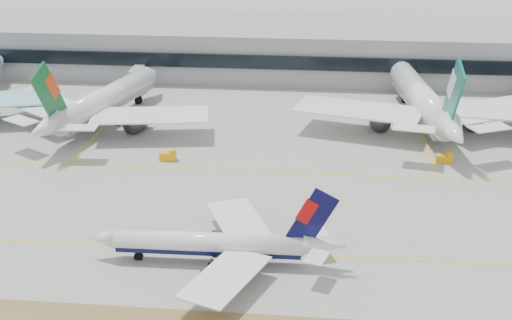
# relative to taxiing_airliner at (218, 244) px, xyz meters

# --- Properties ---
(ground) EXTENTS (3000.00, 3000.00, 0.00)m
(ground) POSITION_rel_taxiing_airliner_xyz_m (5.65, 9.07, -3.44)
(ground) COLOR gray
(ground) RESTS_ON ground
(taxiing_airliner) EXTENTS (42.42, 36.93, 14.27)m
(taxiing_airliner) POSITION_rel_taxiing_airliner_xyz_m (0.00, 0.00, 0.00)
(taxiing_airliner) COLOR white
(taxiing_airliner) RESTS_ON ground
(widebody_eva) EXTENTS (59.87, 59.62, 21.91)m
(widebody_eva) POSITION_rel_taxiing_airliner_xyz_m (-39.36, 65.78, 2.38)
(widebody_eva) COLOR white
(widebody_eva) RESTS_ON ground
(widebody_cathay) EXTENTS (66.90, 65.93, 24.02)m
(widebody_cathay) POSITION_rel_taxiing_airliner_xyz_m (40.95, 72.62, 2.94)
(widebody_cathay) COLOR white
(widebody_cathay) RESTS_ON ground
(terminal) EXTENTS (280.00, 43.10, 15.00)m
(terminal) POSITION_rel_taxiing_airliner_xyz_m (5.65, 123.91, 4.06)
(terminal) COLOR gray
(terminal) RESTS_ON ground
(gse_c) EXTENTS (3.55, 2.00, 2.60)m
(gse_c) POSITION_rel_taxiing_airliner_xyz_m (43.13, 48.25, -2.39)
(gse_c) COLOR orange
(gse_c) RESTS_ON ground
(gse_b) EXTENTS (3.55, 2.00, 2.60)m
(gse_b) POSITION_rel_taxiing_airliner_xyz_m (-17.72, 43.51, -2.39)
(gse_b) COLOR orange
(gse_b) RESTS_ON ground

